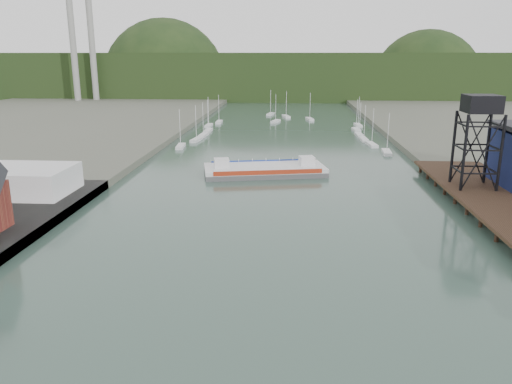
# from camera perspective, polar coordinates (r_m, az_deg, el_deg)

# --- Properties ---
(white_shed) EXTENTS (18.00, 12.00, 4.50)m
(white_shed) POSITION_cam_1_polar(r_m,az_deg,el_deg) (94.98, -25.55, 1.21)
(white_shed) COLOR silver
(white_shed) RESTS_ON west_quay
(lift_tower) EXTENTS (6.50, 6.50, 16.00)m
(lift_tower) POSITION_cam_1_polar(r_m,az_deg,el_deg) (94.26, 24.33, 8.56)
(lift_tower) COLOR black
(lift_tower) RESTS_ON east_pier
(marina_sailboats) EXTENTS (57.71, 92.65, 0.90)m
(marina_sailboats) POSITION_cam_1_polar(r_m,az_deg,el_deg) (170.31, 3.12, 7.14)
(marina_sailboats) COLOR silver
(marina_sailboats) RESTS_ON ground
(smokestacks) EXTENTS (11.20, 8.20, 60.00)m
(smokestacks) POSITION_cam_1_polar(r_m,az_deg,el_deg) (284.24, -19.21, 15.62)
(smokestacks) COLOR gray
(smokestacks) RESTS_ON ground
(distant_hills) EXTENTS (500.00, 120.00, 80.00)m
(distant_hills) POSITION_cam_1_polar(r_m,az_deg,el_deg) (331.81, 2.93, 12.87)
(distant_hills) COLOR black
(distant_hills) RESTS_ON ground
(chain_ferry) EXTENTS (26.96, 15.05, 3.66)m
(chain_ferry) POSITION_cam_1_polar(r_m,az_deg,el_deg) (106.48, 1.00, 2.57)
(chain_ferry) COLOR #4E4E50
(chain_ferry) RESTS_ON ground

